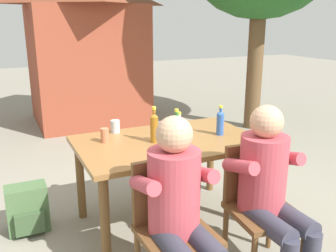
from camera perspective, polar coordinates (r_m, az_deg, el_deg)
name	(u,v)px	position (r m, az deg, el deg)	size (l,w,h in m)	color
ground_plane	(168,221)	(3.38, 0.00, -14.30)	(24.00, 24.00, 0.00)	gray
dining_table	(168,151)	(3.10, 0.00, -3.80)	(1.48, 0.95, 0.75)	olive
chair_near_right	(259,200)	(2.74, 13.70, -10.96)	(0.48, 0.48, 0.87)	brown
chair_near_left	(171,221)	(2.41, 0.53, -14.39)	(0.45, 0.45, 0.87)	brown
person_in_white_shirt	(270,185)	(2.58, 15.31, -8.63)	(0.47, 0.62, 1.18)	#B7424C
person_in_plaid_shirt	(180,205)	(2.24, 1.81, -11.98)	(0.47, 0.62, 1.18)	#B7424C
bottle_green	(176,129)	(2.93, 1.31, -0.50)	(0.06, 0.06, 0.29)	#287A38
bottle_clear	(179,128)	(3.05, 1.70, -0.30)	(0.06, 0.06, 0.24)	white
bottle_amber	(154,127)	(2.99, -2.13, -0.14)	(0.06, 0.06, 0.29)	#996019
bottle_blue	(220,122)	(3.21, 7.99, 0.58)	(0.06, 0.06, 0.26)	#2D56A3
cup_terracotta	(105,135)	(3.05, -9.64, -1.40)	(0.07, 0.07, 0.12)	#BC6B47
cup_steel	(115,126)	(3.29, -8.06, -0.07)	(0.08, 0.08, 0.11)	#B2B7BC
backpack_by_near_side	(28,210)	(3.37, -20.66, -11.86)	(0.33, 0.26, 0.40)	#47663D
brick_kiosk	(86,44)	(6.49, -12.41, 12.13)	(2.03, 1.80, 2.48)	brown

